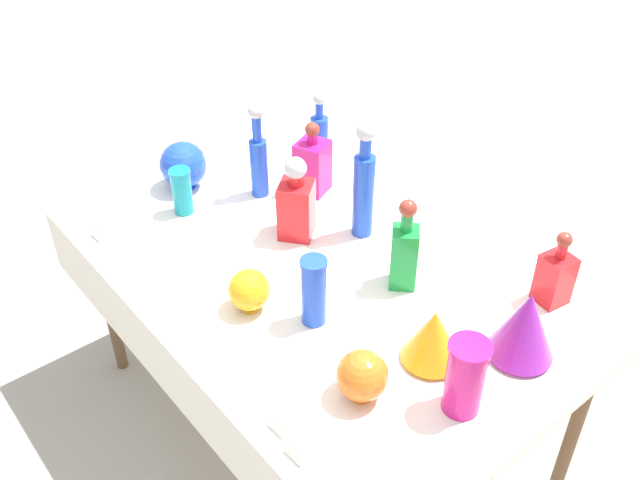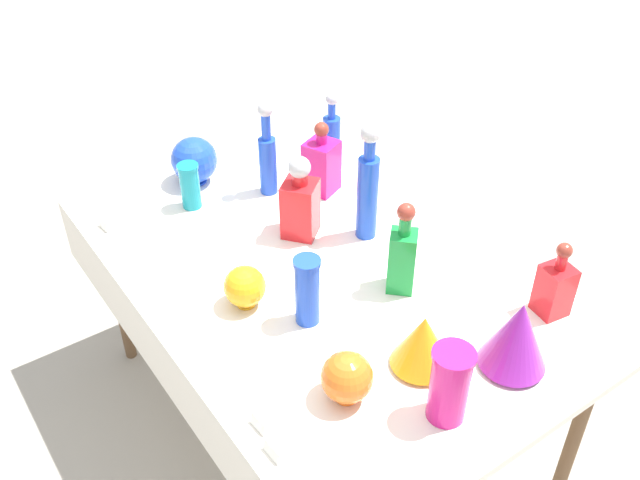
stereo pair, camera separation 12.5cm
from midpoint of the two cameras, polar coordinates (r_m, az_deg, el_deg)
The scene contains 20 objects.
ground_plane at distance 2.77m, azimuth 1.33°, elevation -14.37°, with size 40.00×40.00×0.00m, color #A0998C.
display_table at distance 2.25m, azimuth 1.01°, elevation -3.42°, with size 1.67×1.09×0.76m.
tall_bottle_0 at distance 2.26m, azimuth 5.43°, elevation 4.19°, with size 0.07×0.07×0.41m.
tall_bottle_1 at distance 2.68m, azimuth 2.27°, elevation 8.36°, with size 0.07×0.07×0.28m.
tall_bottle_2 at distance 2.49m, azimuth -2.79°, elevation 6.76°, with size 0.06×0.06×0.35m.
square_decanter_0 at distance 2.09m, azimuth 8.33°, elevation -1.21°, with size 0.11×0.11×0.30m.
square_decanter_1 at distance 2.52m, azimuth 1.54°, elevation 6.06°, with size 0.14×0.14×0.27m.
square_decanter_2 at distance 2.29m, azimuth -0.03°, elevation 3.01°, with size 0.15×0.15×0.29m.
square_decanter_3 at distance 2.13m, azimuth 19.90°, elevation -3.57°, with size 0.09×0.09×0.24m.
slender_vase_0 at distance 2.47m, azimuth -8.95°, elevation 4.38°, with size 0.07×0.07×0.17m.
slender_vase_1 at distance 1.96m, azimuth 0.80°, elevation -4.00°, with size 0.08×0.08×0.22m.
slender_vase_2 at distance 1.76m, azimuth 12.39°, elevation -11.18°, with size 0.11×0.11×0.21m.
fluted_vase_0 at distance 1.88m, azimuth 10.13°, elevation -8.03°, with size 0.16×0.16×0.17m.
fluted_vase_1 at distance 1.92m, azimuth 17.33°, elevation -7.30°, with size 0.18×0.18×0.22m.
round_bowl_0 at distance 2.60m, azimuth -8.67°, elevation 6.31°, with size 0.17×0.17×0.18m.
round_bowl_1 at distance 2.05m, azimuth -4.30°, elevation -3.78°, with size 0.12×0.12×0.13m.
round_bowl_2 at distance 1.79m, azimuth 4.20°, elevation -10.96°, with size 0.13×0.13×0.14m.
price_tag_left at distance 1.72m, azimuth -1.70°, elevation -16.64°, with size 0.06×0.01×0.03m, color white.
price_tag_center at distance 1.77m, azimuth -2.86°, elevation -14.57°, with size 0.06×0.01×0.03m, color white.
price_tag_right at distance 2.46m, azimuth -15.53°, elevation 1.16°, with size 0.06×0.01×0.04m, color white.
Camera 2 is at (1.41, -0.99, 2.17)m, focal length 40.00 mm.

